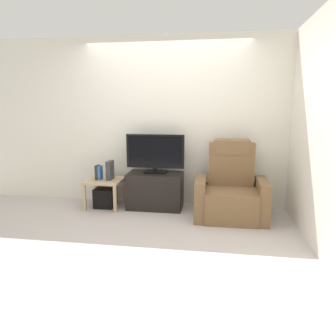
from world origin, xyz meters
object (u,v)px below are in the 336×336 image
(side_table, at_px, (105,184))
(book_leftmost, at_px, (98,172))
(tv_stand, at_px, (155,190))
(television, at_px, (155,153))
(book_middle, at_px, (100,173))
(game_console, at_px, (110,170))
(subwoofer_box, at_px, (105,197))
(recliner_armchair, at_px, (231,191))

(side_table, xyz_separation_m, book_leftmost, (-0.10, -0.02, 0.18))
(tv_stand, xyz_separation_m, television, (0.00, 0.02, 0.58))
(book_leftmost, relative_size, book_middle, 1.05)
(tv_stand, relative_size, game_console, 2.87)
(subwoofer_box, height_order, game_console, game_console)
(side_table, distance_m, game_console, 0.23)
(recliner_armchair, relative_size, side_table, 2.00)
(recliner_armchair, xyz_separation_m, side_table, (-1.91, 0.16, -0.00))
(recliner_armchair, distance_m, side_table, 1.92)
(book_middle, height_order, game_console, game_console)
(book_leftmost, bearing_deg, book_middle, 0.00)
(game_console, bearing_deg, television, 6.65)
(book_leftmost, distance_m, game_console, 0.20)
(television, distance_m, game_console, 0.75)
(recliner_armchair, distance_m, subwoofer_box, 1.93)
(recliner_armchair, relative_size, game_console, 3.73)
(side_table, bearing_deg, recliner_armchair, -4.93)
(tv_stand, height_order, recliner_armchair, recliner_armchair)
(book_middle, bearing_deg, subwoofer_box, 18.98)
(tv_stand, xyz_separation_m, side_table, (-0.78, -0.07, 0.10))
(tv_stand, distance_m, side_table, 0.79)
(game_console, bearing_deg, book_leftmost, -171.03)
(side_table, relative_size, book_middle, 2.52)
(subwoofer_box, bearing_deg, television, 6.62)
(side_table, height_order, book_leftmost, book_leftmost)
(subwoofer_box, height_order, book_leftmost, book_leftmost)
(side_table, height_order, book_middle, book_middle)
(tv_stand, distance_m, book_leftmost, 0.93)
(recliner_armchair, relative_size, book_leftmost, 4.82)
(side_table, relative_size, subwoofer_box, 1.80)
(television, bearing_deg, side_table, -173.38)
(recliner_armchair, xyz_separation_m, subwoofer_box, (-1.91, 0.16, -0.22))
(game_console, bearing_deg, side_table, -173.66)
(tv_stand, bearing_deg, subwoofer_box, -174.75)
(tv_stand, bearing_deg, side_table, -174.75)
(recliner_armchair, height_order, book_leftmost, recliner_armchair)
(tv_stand, bearing_deg, book_middle, -173.76)
(subwoofer_box, xyz_separation_m, book_middle, (-0.06, -0.02, 0.40))
(book_leftmost, bearing_deg, recliner_armchair, -4.12)
(recliner_armchair, bearing_deg, television, 158.10)
(book_leftmost, distance_m, book_middle, 0.04)
(television, relative_size, book_leftmost, 3.93)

